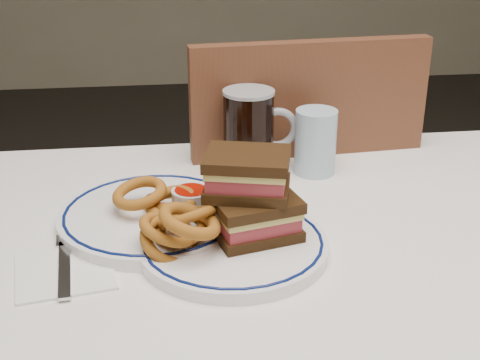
{
  "coord_description": "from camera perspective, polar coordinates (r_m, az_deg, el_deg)",
  "views": [
    {
      "loc": [
        -0.16,
        -0.81,
        1.22
      ],
      "look_at": [
        -0.06,
        0.05,
        0.84
      ],
      "focal_mm": 50.0,
      "sensor_mm": 36.0,
      "label": 1
    }
  ],
  "objects": [
    {
      "name": "ketchup_ramekin",
      "position": [
        1.01,
        -4.2,
        -1.61
      ],
      "size": [
        0.06,
        0.06,
        0.03
      ],
      "color": "silver",
      "rests_on": "main_plate"
    },
    {
      "name": "chair_far",
      "position": [
        1.48,
        4.07,
        -4.09
      ],
      "size": [
        0.48,
        0.48,
        0.96
      ],
      "color": "#4B2918",
      "rests_on": "floor"
    },
    {
      "name": "water_glass",
      "position": [
        1.17,
        6.46,
        3.25
      ],
      "size": [
        0.07,
        0.07,
        0.11
      ],
      "primitive_type": "cylinder",
      "color": "#A7C1D7",
      "rests_on": "dining_table"
    },
    {
      "name": "far_plate",
      "position": [
        1.02,
        -7.38,
        -3.07
      ],
      "size": [
        0.29,
        0.29,
        0.02
      ],
      "color": "white",
      "rests_on": "dining_table"
    },
    {
      "name": "reuben_sandwich",
      "position": [
        0.92,
        0.97,
        -1.29
      ],
      "size": [
        0.14,
        0.13,
        0.12
      ],
      "color": "black",
      "rests_on": "main_plate"
    },
    {
      "name": "main_plate",
      "position": [
        0.93,
        -0.61,
        -5.55
      ],
      "size": [
        0.27,
        0.27,
        0.02
      ],
      "color": "white",
      "rests_on": "dining_table"
    },
    {
      "name": "onion_rings_main",
      "position": [
        0.91,
        -5.17,
        -4.06
      ],
      "size": [
        0.12,
        0.12,
        0.1
      ],
      "color": "brown",
      "rests_on": "main_plate"
    },
    {
      "name": "onion_rings_far",
      "position": [
        1.01,
        -6.79,
        -1.62
      ],
      "size": [
        0.13,
        0.11,
        0.06
      ],
      "color": "brown",
      "rests_on": "far_plate"
    },
    {
      "name": "dining_table",
      "position": [
        1.01,
        3.74,
        -11.02
      ],
      "size": [
        1.27,
        0.87,
        0.75
      ],
      "color": "silver",
      "rests_on": "floor"
    },
    {
      "name": "napkin_fork",
      "position": [
        0.92,
        -14.72,
        -7.41
      ],
      "size": [
        0.15,
        0.17,
        0.01
      ],
      "color": "white",
      "rests_on": "dining_table"
    },
    {
      "name": "beer_mug",
      "position": [
        1.17,
        0.89,
        4.23
      ],
      "size": [
        0.13,
        0.09,
        0.15
      ],
      "color": "black",
      "rests_on": "dining_table"
    }
  ]
}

